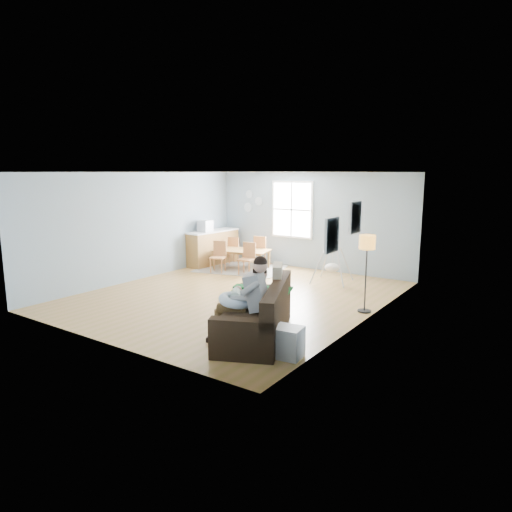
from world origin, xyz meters
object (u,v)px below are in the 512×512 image
Objects in this scene: storage_cube at (287,342)px; chair_sw at (219,255)px; chair_nw at (235,249)px; toddler at (256,288)px; dining_table at (241,259)px; chair_se at (248,257)px; father at (246,296)px; counter at (213,247)px; baby_swing at (332,267)px; floor_lamp at (367,249)px; chair_ne at (261,249)px; sofa at (259,318)px; monitor at (205,226)px.

chair_sw is at bearing 138.64° from storage_cube.
chair_sw is 1.15m from chair_nw.
toddler is 4.91m from chair_sw.
toddler reaches higher than storage_cube.
dining_table reaches higher than storage_cube.
father is at bearing -54.73° from chair_se.
chair_nw is at bearing 33.06° from counter.
counter is 1.82× the size of baby_swing.
floor_lamp reaches higher than chair_nw.
chair_sw is (-4.56, 4.01, 0.25)m from storage_cube.
chair_se is 0.96× the size of chair_ne.
chair_nw is (-4.01, 4.65, 0.14)m from sofa.
chair_nw is at bearing 140.90° from chair_se.
father reaches higher than sofa.
storage_cube is at bearing -60.64° from dining_table.
monitor is at bearing 172.93° from chair_se.
father is 1.01m from storage_cube.
chair_se is 1.74m from counter.
dining_table is (-4.29, 4.68, 0.04)m from storage_cube.
toddler is (-0.16, 0.16, 0.45)m from sofa.
sofa reaches higher than chair_nw.
storage_cube is (1.00, -0.64, -0.54)m from toddler.
baby_swing is (3.95, 0.17, -0.77)m from monitor.
baby_swing reaches higher than dining_table.
father is 1.60× the size of chair_ne.
toddler reaches higher than chair_ne.
sofa is at bearing 90.07° from father.
storage_cube is 5.65m from chair_se.
chair_nw is (-0.56, 0.45, 0.18)m from dining_table.
chair_se is at bearing 14.59° from chair_sw.
father is at bearing -109.69° from floor_lamp.
chair_sw is at bearing 136.52° from toddler.
sofa is 6.14m from chair_nw.
baby_swing is (2.59, -0.73, -0.10)m from chair_ne.
storage_cube is 0.46× the size of baby_swing.
chair_sw is 1.13m from counter.
toddler is at bearing -57.09° from chair_ne.
sofa reaches higher than storage_cube.
father is 1.74× the size of chair_nw.
toddler is 1.02× the size of chair_ne.
chair_sw is 3.17m from baby_swing.
monitor reaches higher than storage_cube.
monitor is 4.03m from baby_swing.
father is at bearing -45.57° from counter.
chair_ne is (0.25, 0.66, 0.23)m from dining_table.
chair_se is at bearing -74.65° from chair_ne.
chair_ne is at bearing 55.75° from dining_table.
father is 1.57× the size of toddler.
chair_sw is 0.95× the size of chair_ne.
toddler is 0.50× the size of counter.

